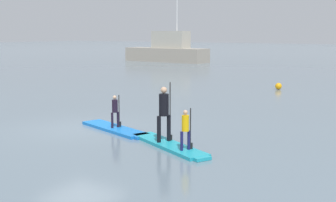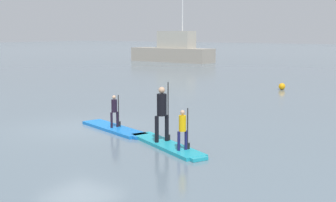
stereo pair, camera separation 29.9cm
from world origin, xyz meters
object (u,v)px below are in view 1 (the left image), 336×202
object	(u,v)px
paddleboard_far	(170,145)
mooring_buoy_near	(278,86)
paddler_child_solo	(115,110)
paddler_adult	(164,110)
paddleboard_near	(115,129)
fishing_boat_white_large	(167,51)
paddler_child_front	(186,128)

from	to	relation	value
paddleboard_far	mooring_buoy_near	bearing A→B (deg)	98.05
paddler_child_solo	paddleboard_far	xyz separation A→B (m)	(2.81, -0.90, -0.67)
paddler_child_solo	paddler_adult	xyz separation A→B (m)	(2.52, -0.76, 0.32)
paddleboard_far	mooring_buoy_near	distance (m)	15.00
paddleboard_near	paddler_adult	bearing A→B (deg)	-16.54
paddleboard_far	fishing_boat_white_large	size ratio (longest dim) A/B	0.33
fishing_boat_white_large	mooring_buoy_near	distance (m)	26.13
paddler_child_front	mooring_buoy_near	distance (m)	15.48
paddleboard_near	fishing_boat_white_large	bearing A→B (deg)	120.78
paddleboard_far	paddler_child_front	xyz separation A→B (m)	(0.76, -0.34, 0.68)
paddler_child_front	paddler_adult	bearing A→B (deg)	155.01
paddler_adult	paddler_child_solo	bearing A→B (deg)	163.20
paddleboard_far	paddler_adult	distance (m)	1.04
paddleboard_far	paddler_adult	bearing A→B (deg)	153.61
fishing_boat_white_large	paddler_adult	bearing A→B (deg)	-56.56
paddler_child_solo	fishing_boat_white_large	world-z (taller)	fishing_boat_white_large
mooring_buoy_near	paddler_adult	bearing A→B (deg)	-82.97
fishing_boat_white_large	mooring_buoy_near	xyz separation A→B (m)	(19.43, -17.45, -1.03)
paddler_child_front	mooring_buoy_near	bearing A→B (deg)	100.66
paddler_child_solo	paddleboard_far	size ratio (longest dim) A/B	0.33
fishing_boat_white_large	mooring_buoy_near	size ratio (longest dim) A/B	26.21
paddler_child_front	paddleboard_far	bearing A→B (deg)	155.55
paddleboard_near	mooring_buoy_near	size ratio (longest dim) A/B	8.64
paddler_child_solo	fishing_boat_white_large	xyz separation A→B (m)	(-18.72, 31.40, 0.51)
paddleboard_near	mooring_buoy_near	bearing A→B (deg)	87.07
paddler_adult	fishing_boat_white_large	size ratio (longest dim) A/B	0.17
paddleboard_near	paddleboard_far	distance (m)	2.96
paddler_child_solo	mooring_buoy_near	bearing A→B (deg)	87.09
paddleboard_near	mooring_buoy_near	distance (m)	13.98
paddler_child_solo	paddler_adult	size ratio (longest dim) A/B	0.62
paddler_child_solo	paddler_adult	distance (m)	2.65
paddleboard_far	paddler_adult	xyz separation A→B (m)	(-0.29, 0.14, 0.99)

